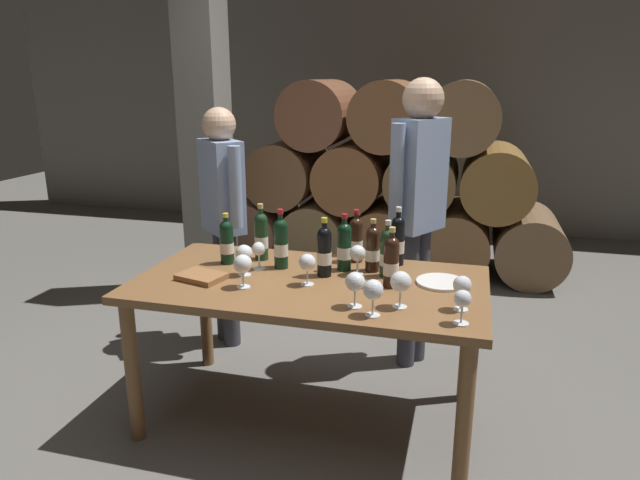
{
  "coord_description": "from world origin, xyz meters",
  "views": [
    {
      "loc": [
        0.72,
        -2.51,
        1.72
      ],
      "look_at": [
        0.0,
        0.2,
        0.91
      ],
      "focal_mm": 31.93,
      "sensor_mm": 36.0,
      "label": 1
    }
  ],
  "objects_px": {
    "sommelier_presenting": "(418,198)",
    "taster_seated_left": "(223,207)",
    "dining_table": "(310,298)",
    "wine_glass_6": "(243,265)",
    "wine_glass_0": "(373,291)",
    "tasting_notebook": "(202,277)",
    "wine_glass_1": "(307,263)",
    "wine_glass_3": "(401,282)",
    "wine_bottle_8": "(398,240)",
    "wine_bottle_1": "(391,261)",
    "wine_bottle_9": "(356,239)",
    "wine_bottle_5": "(373,248)",
    "serving_plate": "(441,282)",
    "wine_glass_4": "(358,254)",
    "wine_glass_2": "(462,286)",
    "wine_bottle_4": "(344,246)",
    "wine_glass_5": "(355,283)",
    "wine_bottle_2": "(227,242)",
    "wine_glass_8": "(463,300)",
    "wine_bottle_0": "(261,236)",
    "wine_bottle_7": "(281,243)",
    "wine_bottle_6": "(387,252)",
    "wine_glass_9": "(244,254)",
    "wine_glass_7": "(259,250)",
    "wine_bottle_3": "(324,251)"
  },
  "relations": [
    {
      "from": "sommelier_presenting",
      "to": "taster_seated_left",
      "type": "height_order",
      "value": "sommelier_presenting"
    },
    {
      "from": "wine_bottle_1",
      "to": "wine_bottle_2",
      "type": "xyz_separation_m",
      "value": [
        -0.89,
        0.13,
        -0.01
      ]
    },
    {
      "from": "wine_bottle_2",
      "to": "wine_glass_8",
      "type": "distance_m",
      "value": 1.31
    },
    {
      "from": "wine_bottle_6",
      "to": "taster_seated_left",
      "type": "relative_size",
      "value": 0.19
    },
    {
      "from": "wine_bottle_5",
      "to": "sommelier_presenting",
      "type": "bearing_deg",
      "value": 72.09
    },
    {
      "from": "wine_glass_1",
      "to": "wine_glass_2",
      "type": "relative_size",
      "value": 1.01
    },
    {
      "from": "wine_bottle_6",
      "to": "wine_glass_0",
      "type": "distance_m",
      "value": 0.5
    },
    {
      "from": "dining_table",
      "to": "wine_glass_2",
      "type": "bearing_deg",
      "value": -14.15
    },
    {
      "from": "wine_glass_1",
      "to": "wine_bottle_1",
      "type": "bearing_deg",
      "value": 11.34
    },
    {
      "from": "wine_bottle_7",
      "to": "wine_bottle_9",
      "type": "height_order",
      "value": "wine_bottle_7"
    },
    {
      "from": "wine_glass_0",
      "to": "tasting_notebook",
      "type": "height_order",
      "value": "wine_glass_0"
    },
    {
      "from": "wine_bottle_5",
      "to": "sommelier_presenting",
      "type": "xyz_separation_m",
      "value": [
        0.17,
        0.53,
        0.16
      ]
    },
    {
      "from": "wine_bottle_5",
      "to": "wine_glass_1",
      "type": "distance_m",
      "value": 0.39
    },
    {
      "from": "wine_glass_3",
      "to": "wine_glass_1",
      "type": "bearing_deg",
      "value": 160.66
    },
    {
      "from": "wine_glass_5",
      "to": "wine_glass_4",
      "type": "bearing_deg",
      "value": 99.87
    },
    {
      "from": "taster_seated_left",
      "to": "dining_table",
      "type": "bearing_deg",
      "value": -42.91
    },
    {
      "from": "wine_glass_5",
      "to": "wine_glass_7",
      "type": "distance_m",
      "value": 0.68
    },
    {
      "from": "dining_table",
      "to": "wine_bottle_8",
      "type": "height_order",
      "value": "wine_bottle_8"
    },
    {
      "from": "wine_bottle_4",
      "to": "wine_glass_5",
      "type": "distance_m",
      "value": 0.49
    },
    {
      "from": "wine_glass_2",
      "to": "wine_glass_8",
      "type": "height_order",
      "value": "wine_glass_2"
    },
    {
      "from": "wine_glass_7",
      "to": "wine_bottle_5",
      "type": "bearing_deg",
      "value": 12.31
    },
    {
      "from": "wine_glass_4",
      "to": "taster_seated_left",
      "type": "xyz_separation_m",
      "value": [
        -0.98,
        0.58,
        0.05
      ]
    },
    {
      "from": "wine_bottle_7",
      "to": "sommelier_presenting",
      "type": "xyz_separation_m",
      "value": [
        0.64,
        0.6,
        0.15
      ]
    },
    {
      "from": "dining_table",
      "to": "wine_glass_6",
      "type": "height_order",
      "value": "wine_glass_6"
    },
    {
      "from": "wine_glass_3",
      "to": "wine_bottle_8",
      "type": "bearing_deg",
      "value": 98.79
    },
    {
      "from": "wine_bottle_0",
      "to": "wine_glass_8",
      "type": "relative_size",
      "value": 2.13
    },
    {
      "from": "wine_glass_2",
      "to": "wine_glass_4",
      "type": "relative_size",
      "value": 0.98
    },
    {
      "from": "wine_bottle_1",
      "to": "wine_bottle_5",
      "type": "height_order",
      "value": "wine_bottle_1"
    },
    {
      "from": "wine_glass_1",
      "to": "tasting_notebook",
      "type": "xyz_separation_m",
      "value": [
        -0.52,
        -0.06,
        -0.1
      ]
    },
    {
      "from": "wine_bottle_1",
      "to": "wine_glass_4",
      "type": "xyz_separation_m",
      "value": [
        -0.18,
        0.12,
        -0.02
      ]
    },
    {
      "from": "wine_bottle_4",
      "to": "wine_glass_0",
      "type": "relative_size",
      "value": 1.86
    },
    {
      "from": "wine_glass_3",
      "to": "wine_glass_0",
      "type": "bearing_deg",
      "value": -129.78
    },
    {
      "from": "wine_bottle_5",
      "to": "wine_glass_1",
      "type": "height_order",
      "value": "wine_bottle_5"
    },
    {
      "from": "wine_bottle_1",
      "to": "taster_seated_left",
      "type": "height_order",
      "value": "taster_seated_left"
    },
    {
      "from": "wine_bottle_4",
      "to": "wine_glass_7",
      "type": "xyz_separation_m",
      "value": [
        -0.43,
        -0.1,
        -0.02
      ]
    },
    {
      "from": "wine_bottle_5",
      "to": "serving_plate",
      "type": "height_order",
      "value": "wine_bottle_5"
    },
    {
      "from": "wine_bottle_2",
      "to": "wine_glass_3",
      "type": "xyz_separation_m",
      "value": [
        0.96,
        -0.37,
        -0.0
      ]
    },
    {
      "from": "wine_bottle_6",
      "to": "wine_glass_1",
      "type": "distance_m",
      "value": 0.41
    },
    {
      "from": "wine_bottle_0",
      "to": "wine_glass_6",
      "type": "relative_size",
      "value": 1.9
    },
    {
      "from": "wine_bottle_3",
      "to": "serving_plate",
      "type": "bearing_deg",
      "value": 3.5
    },
    {
      "from": "wine_bottle_0",
      "to": "wine_bottle_7",
      "type": "bearing_deg",
      "value": -36.04
    },
    {
      "from": "wine_glass_9",
      "to": "wine_bottle_9",
      "type": "bearing_deg",
      "value": 36.55
    },
    {
      "from": "wine_glass_4",
      "to": "sommelier_presenting",
      "type": "relative_size",
      "value": 0.09
    },
    {
      "from": "wine_bottle_1",
      "to": "wine_bottle_9",
      "type": "bearing_deg",
      "value": 125.08
    },
    {
      "from": "sommelier_presenting",
      "to": "wine_bottle_8",
      "type": "bearing_deg",
      "value": -99.08
    },
    {
      "from": "wine_bottle_6",
      "to": "sommelier_presenting",
      "type": "bearing_deg",
      "value": 81.7
    },
    {
      "from": "wine_bottle_7",
      "to": "wine_glass_9",
      "type": "bearing_deg",
      "value": -131.14
    },
    {
      "from": "dining_table",
      "to": "wine_bottle_5",
      "type": "relative_size",
      "value": 6.21
    },
    {
      "from": "wine_glass_4",
      "to": "wine_glass_2",
      "type": "bearing_deg",
      "value": -32.08
    },
    {
      "from": "serving_plate",
      "to": "wine_glass_3",
      "type": "bearing_deg",
      "value": -114.37
    }
  ]
}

